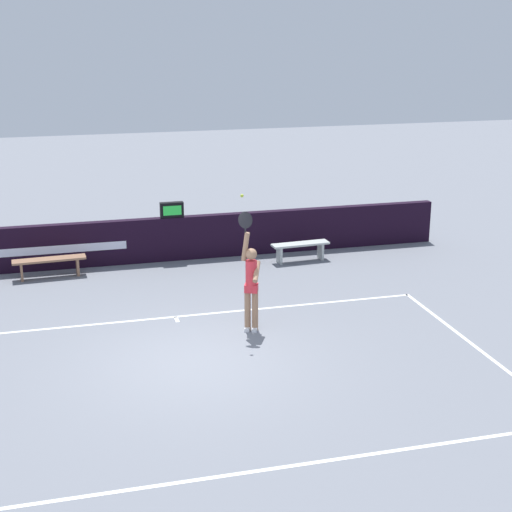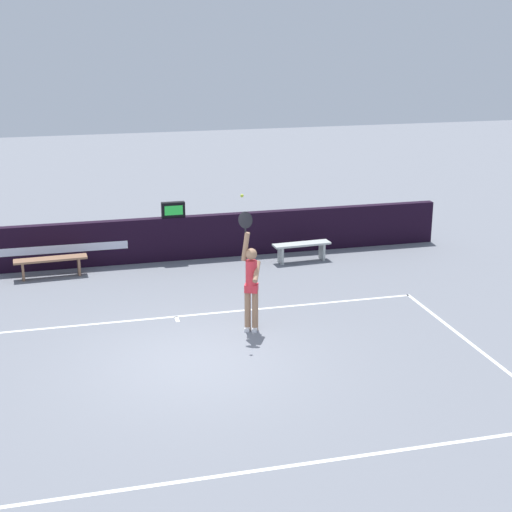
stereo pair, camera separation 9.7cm
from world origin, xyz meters
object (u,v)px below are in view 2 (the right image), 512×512
Objects in this scene: courtside_bench_near at (51,262)px; courtside_bench_far at (302,247)px; tennis_player at (251,282)px; tennis_ball at (242,196)px; speed_display at (173,210)px.

courtside_bench_near is 1.14× the size of courtside_bench_far.
courtside_bench_far is at bearing -2.63° from courtside_bench_near.
tennis_player is at bearing -48.54° from courtside_bench_near.
tennis_player is 1.60× the size of courtside_bench_far.
tennis_ball is 0.04× the size of courtside_bench_near.
tennis_ball reaches higher than tennis_player.
speed_display is 9.20× the size of tennis_ball.
tennis_player is at bearing -119.73° from courtside_bench_far.
tennis_player is 1.80m from tennis_ball.
tennis_player reaches higher than courtside_bench_far.
courtside_bench_far is at bearing -16.51° from speed_display.
tennis_player is 4.81m from courtside_bench_far.
courtside_bench_far is at bearing 58.91° from tennis_ball.
tennis_ball reaches higher than speed_display.
speed_display is 0.34× the size of courtside_bench_near.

